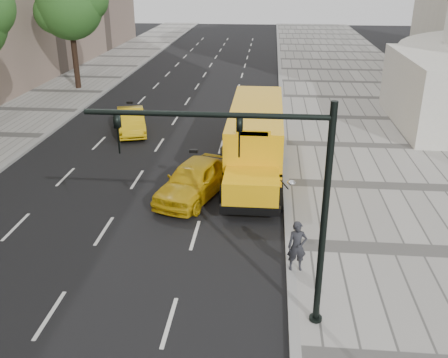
# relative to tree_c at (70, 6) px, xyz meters

# --- Properties ---
(ground) EXTENTS (140.00, 140.00, 0.00)m
(ground) POSITION_rel_tree_c_xyz_m (10.40, -18.02, -6.49)
(ground) COLOR black
(ground) RESTS_ON ground
(sidewalk_museum) EXTENTS (12.00, 140.00, 0.15)m
(sidewalk_museum) POSITION_rel_tree_c_xyz_m (22.40, -18.02, -6.41)
(sidewalk_museum) COLOR #989590
(sidewalk_museum) RESTS_ON ground
(curb_museum) EXTENTS (0.30, 140.00, 0.15)m
(curb_museum) POSITION_rel_tree_c_xyz_m (16.40, -18.02, -6.41)
(curb_museum) COLOR gray
(curb_museum) RESTS_ON ground
(tree_c) EXTENTS (5.64, 5.02, 8.95)m
(tree_c) POSITION_rel_tree_c_xyz_m (0.00, 0.00, 0.00)
(tree_c) COLOR black
(tree_c) RESTS_ON ground
(school_bus) EXTENTS (2.96, 11.56, 3.19)m
(school_bus) POSITION_rel_tree_c_xyz_m (14.91, -15.76, -4.72)
(school_bus) COLOR #FFB50E
(school_bus) RESTS_ON ground
(taxi_near) EXTENTS (3.38, 5.21, 1.65)m
(taxi_near) POSITION_rel_tree_c_xyz_m (12.40, -19.69, -5.66)
(taxi_near) COLOR gold
(taxi_near) RESTS_ON ground
(taxi_far) EXTENTS (2.80, 4.65, 1.45)m
(taxi_far) POSITION_rel_tree_c_xyz_m (7.27, -10.93, -5.76)
(taxi_far) COLOR gold
(taxi_far) RESTS_ON ground
(pedestrian) EXTENTS (0.67, 0.48, 1.71)m
(pedestrian) POSITION_rel_tree_c_xyz_m (16.55, -25.19, -5.48)
(pedestrian) COLOR #24252A
(pedestrian) RESTS_ON sidewalk_museum
(traffic_signal) EXTENTS (6.18, 0.36, 6.40)m
(traffic_signal) POSITION_rel_tree_c_xyz_m (15.60, -27.72, -2.39)
(traffic_signal) COLOR black
(traffic_signal) RESTS_ON ground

